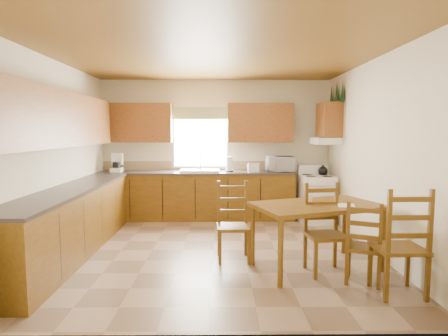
{
  "coord_description": "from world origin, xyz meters",
  "views": [
    {
      "loc": [
        0.1,
        -5.22,
        1.69
      ],
      "look_at": [
        0.15,
        0.3,
        1.15
      ],
      "focal_mm": 30.0,
      "sensor_mm": 36.0,
      "label": 1
    }
  ],
  "objects_px": {
    "stove": "(316,200)",
    "chair_far_left": "(233,222)",
    "dining_table": "(316,236)",
    "chair_far_right": "(326,230)",
    "microwave": "(280,164)",
    "chair_near_left": "(364,242)",
    "chair_near_right": "(399,241)"
  },
  "relations": [
    {
      "from": "stove",
      "to": "chair_far_left",
      "type": "bearing_deg",
      "value": -131.84
    },
    {
      "from": "dining_table",
      "to": "chair_far_right",
      "type": "distance_m",
      "value": 0.22
    },
    {
      "from": "microwave",
      "to": "chair_far_right",
      "type": "height_order",
      "value": "microwave"
    },
    {
      "from": "microwave",
      "to": "chair_far_left",
      "type": "relative_size",
      "value": 0.48
    },
    {
      "from": "dining_table",
      "to": "chair_far_left",
      "type": "distance_m",
      "value": 1.07
    },
    {
      "from": "chair_near_left",
      "to": "chair_far_left",
      "type": "height_order",
      "value": "chair_far_left"
    },
    {
      "from": "dining_table",
      "to": "chair_far_right",
      "type": "height_order",
      "value": "chair_far_right"
    },
    {
      "from": "chair_far_left",
      "to": "chair_far_right",
      "type": "bearing_deg",
      "value": -25.77
    },
    {
      "from": "chair_far_left",
      "to": "chair_far_right",
      "type": "distance_m",
      "value": 1.19
    },
    {
      "from": "microwave",
      "to": "chair_near_left",
      "type": "bearing_deg",
      "value": -86.83
    },
    {
      "from": "chair_near_left",
      "to": "chair_far_left",
      "type": "bearing_deg",
      "value": -4.31
    },
    {
      "from": "dining_table",
      "to": "chair_near_right",
      "type": "height_order",
      "value": "chair_near_right"
    },
    {
      "from": "stove",
      "to": "chair_near_left",
      "type": "relative_size",
      "value": 0.93
    },
    {
      "from": "microwave",
      "to": "chair_far_right",
      "type": "bearing_deg",
      "value": -93.0
    },
    {
      "from": "stove",
      "to": "chair_far_right",
      "type": "relative_size",
      "value": 0.81
    },
    {
      "from": "stove",
      "to": "dining_table",
      "type": "height_order",
      "value": "stove"
    },
    {
      "from": "stove",
      "to": "microwave",
      "type": "bearing_deg",
      "value": 149.65
    },
    {
      "from": "chair_near_right",
      "to": "chair_near_left",
      "type": "bearing_deg",
      "value": -53.42
    },
    {
      "from": "dining_table",
      "to": "chair_near_right",
      "type": "distance_m",
      "value": 1.01
    },
    {
      "from": "chair_near_right",
      "to": "chair_far_left",
      "type": "relative_size",
      "value": 1.1
    },
    {
      "from": "dining_table",
      "to": "stove",
      "type": "bearing_deg",
      "value": 56.67
    },
    {
      "from": "chair_near_right",
      "to": "chair_far_right",
      "type": "relative_size",
      "value": 1.07
    },
    {
      "from": "microwave",
      "to": "chair_far_right",
      "type": "distance_m",
      "value": 2.89
    },
    {
      "from": "dining_table",
      "to": "chair_far_left",
      "type": "relative_size",
      "value": 1.48
    },
    {
      "from": "dining_table",
      "to": "chair_near_left",
      "type": "relative_size",
      "value": 1.63
    },
    {
      "from": "chair_near_left",
      "to": "chair_far_right",
      "type": "distance_m",
      "value": 0.45
    },
    {
      "from": "stove",
      "to": "chair_near_right",
      "type": "height_order",
      "value": "chair_near_right"
    },
    {
      "from": "stove",
      "to": "chair_far_right",
      "type": "distance_m",
      "value": 2.57
    },
    {
      "from": "microwave",
      "to": "dining_table",
      "type": "relative_size",
      "value": 0.32
    },
    {
      "from": "stove",
      "to": "chair_far_right",
      "type": "bearing_deg",
      "value": -105.35
    },
    {
      "from": "chair_near_right",
      "to": "chair_far_left",
      "type": "xyz_separation_m",
      "value": [
        -1.67,
        1.05,
        -0.05
      ]
    },
    {
      "from": "microwave",
      "to": "dining_table",
      "type": "bearing_deg",
      "value": -94.44
    }
  ]
}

